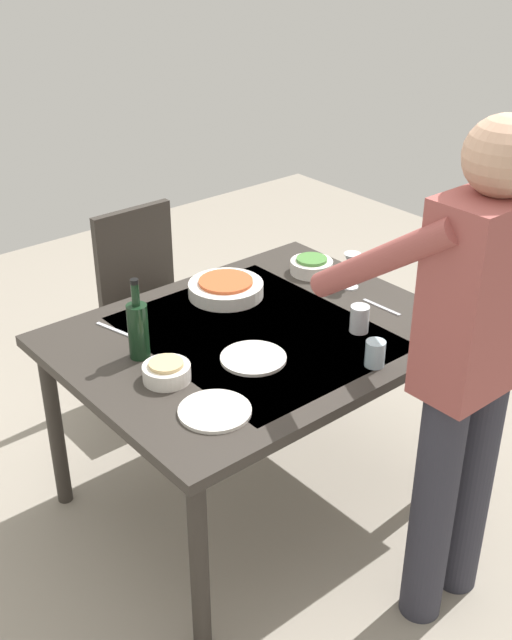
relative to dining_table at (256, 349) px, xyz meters
name	(u,v)px	position (x,y,z in m)	size (l,w,h in m)	color
ground_plane	(256,493)	(0.00, 0.00, -0.69)	(6.00, 6.00, 0.00)	#9E9384
dining_table	(256,349)	(0.00, 0.00, 0.00)	(1.38, 1.08, 0.76)	#332D28
chair_near	(148,294)	(-0.11, -0.92, -0.16)	(0.40, 0.40, 0.91)	black
person_server	(468,358)	(-0.15, 0.80, 0.28)	(0.42, 0.61, 1.69)	#2D2D38
wine_bottle	(138,329)	(0.42, -0.13, 0.18)	(0.07, 0.07, 0.30)	black
wine_glass_left	(352,264)	(-0.53, -0.04, 0.18)	(0.07, 0.07, 0.15)	white
water_cup_near_left	(441,324)	(-0.50, 0.45, 0.12)	(0.08, 0.08, 0.09)	silver
water_cup_near_right	(360,319)	(-0.29, 0.24, 0.12)	(0.07, 0.07, 0.10)	silver
water_cup_far_left	(375,354)	(-0.16, 0.44, 0.12)	(0.07, 0.07, 0.09)	silver
serving_bowl_pasta	(226,288)	(-0.10, -0.31, 0.11)	(0.30, 0.30, 0.07)	white
side_bowl_salad	(312,265)	(-0.51, -0.24, 0.11)	(0.18, 0.18, 0.07)	white
side_bowl_bread	(167,371)	(0.43, 0.06, 0.11)	(0.16, 0.16, 0.07)	white
dinner_plate_near	(253,358)	(0.13, 0.14, 0.08)	(0.23, 0.23, 0.01)	white
dinner_plate_far	(215,411)	(0.43, 0.31, 0.08)	(0.23, 0.23, 0.01)	white
table_knife	(116,331)	(0.39, -0.33, 0.08)	(0.01, 0.20, 0.01)	silver
table_fork	(382,307)	(-0.50, 0.17, 0.08)	(0.01, 0.18, 0.01)	silver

